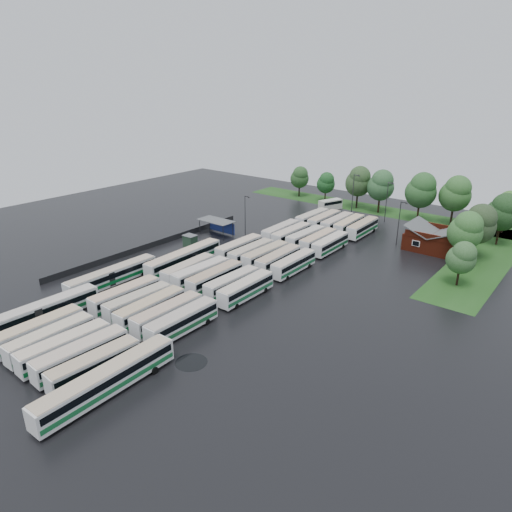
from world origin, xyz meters
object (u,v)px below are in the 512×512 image
Objects in this scene: artic_bus_east at (107,380)px; minibus at (330,204)px; artic_bus_west_a at (41,312)px; brick_building at (433,241)px.

minibus is (-20.05, 83.44, -0.23)m from artic_bus_east.
artic_bus_west_a reaches higher than minibus.
artic_bus_west_a is (-33.22, -66.01, -0.12)m from brick_building.
minibus is at bearing 101.82° from artic_bus_east.
artic_bus_west_a is at bearing -70.48° from minibus.
brick_building reaches higher than minibus.
brick_building is at bearing 64.18° from artic_bus_west_a.
artic_bus_east is (-12.07, -69.48, -0.07)m from brick_building.
brick_building is 35.03m from minibus.
artic_bus_west_a is 21.43m from artic_bus_east.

